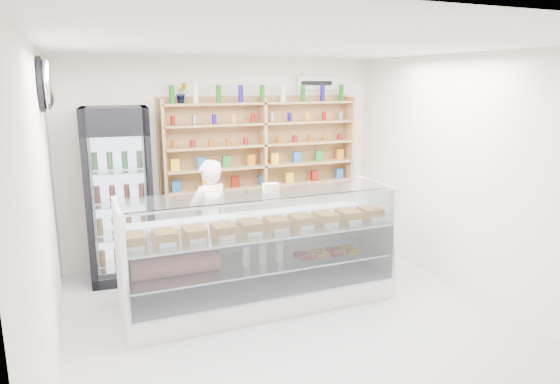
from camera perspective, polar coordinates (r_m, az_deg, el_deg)
name	(u,v)px	position (r m, az deg, el deg)	size (l,w,h in m)	color
room	(300,196)	(4.81, 2.31, -0.43)	(5.00, 5.00, 5.00)	#B0B0B5
display_counter	(261,274)	(5.68, -2.23, -9.37)	(3.01, 0.90, 1.31)	white
shop_worker	(210,221)	(6.30, -8.02, -3.30)	(0.56, 0.37, 1.55)	white
drinks_cooler	(120,194)	(6.55, -17.83, -0.27)	(0.85, 0.83, 2.18)	black
wall_shelving	(263,145)	(7.09, -2.00, 5.39)	(2.84, 0.28, 1.33)	#AC8251
potted_plant	(182,93)	(6.73, -11.19, 11.06)	(0.15, 0.12, 0.27)	#1E6626
security_mirror	(47,84)	(5.45, -25.13, 11.09)	(0.15, 0.50, 0.50)	silver
wall_sign	(316,83)	(7.52, 4.16, 12.31)	(0.62, 0.03, 0.20)	white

